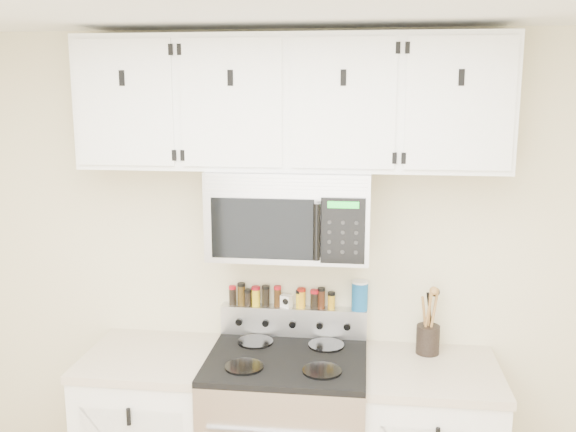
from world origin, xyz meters
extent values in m
cube|color=beige|center=(0.00, 1.75, 1.25)|extent=(3.50, 0.01, 2.50)
cube|color=black|center=(0.00, 1.43, 0.94)|extent=(0.76, 0.65, 0.03)
cube|color=#B7B7BA|center=(0.00, 1.71, 1.03)|extent=(0.76, 0.08, 0.15)
cylinder|color=black|center=(-0.18, 1.28, 0.96)|extent=(0.18, 0.18, 0.01)
cylinder|color=black|center=(0.18, 1.28, 0.96)|extent=(0.18, 0.18, 0.01)
cylinder|color=black|center=(-0.18, 1.57, 0.96)|extent=(0.18, 0.18, 0.01)
cylinder|color=black|center=(0.18, 1.57, 0.96)|extent=(0.18, 0.18, 0.01)
cube|color=#BCA790|center=(-0.69, 1.45, 0.90)|extent=(0.64, 0.62, 0.04)
cube|color=#BCA790|center=(0.69, 1.45, 0.90)|extent=(0.64, 0.62, 0.04)
cube|color=#9E9EA3|center=(0.00, 1.56, 1.63)|extent=(0.76, 0.38, 0.42)
cube|color=#B7B7BA|center=(0.00, 1.36, 1.80)|extent=(0.73, 0.01, 0.08)
cube|color=black|center=(-0.10, 1.36, 1.59)|extent=(0.47, 0.01, 0.28)
cube|color=black|center=(0.26, 1.36, 1.59)|extent=(0.20, 0.01, 0.30)
cylinder|color=black|center=(0.15, 1.33, 1.59)|extent=(0.03, 0.03, 0.26)
cube|color=white|center=(0.00, 1.58, 2.15)|extent=(2.00, 0.33, 0.62)
cube|color=white|center=(-0.75, 1.41, 2.15)|extent=(0.46, 0.01, 0.57)
cube|color=black|center=(-0.75, 1.41, 2.26)|extent=(0.02, 0.01, 0.07)
cube|color=white|center=(-0.25, 1.41, 2.15)|extent=(0.46, 0.01, 0.57)
cube|color=black|center=(-0.25, 1.41, 2.26)|extent=(0.03, 0.01, 0.07)
cube|color=white|center=(0.25, 1.41, 2.15)|extent=(0.46, 0.01, 0.57)
cube|color=black|center=(0.25, 1.41, 2.26)|extent=(0.03, 0.01, 0.07)
cube|color=white|center=(0.75, 1.41, 2.15)|extent=(0.46, 0.01, 0.57)
cube|color=black|center=(0.75, 1.41, 2.26)|extent=(0.02, 0.01, 0.07)
cylinder|color=black|center=(0.68, 1.62, 0.99)|extent=(0.12, 0.12, 0.14)
cylinder|color=olive|center=(0.68, 1.62, 1.10)|extent=(0.01, 0.01, 0.27)
cylinder|color=olive|center=(0.70, 1.61, 1.11)|extent=(0.01, 0.01, 0.29)
cylinder|color=olive|center=(0.66, 1.63, 1.09)|extent=(0.01, 0.01, 0.25)
cylinder|color=black|center=(0.69, 1.64, 1.10)|extent=(0.01, 0.01, 0.26)
cylinder|color=olive|center=(0.67, 1.60, 1.11)|extent=(0.01, 0.01, 0.28)
cube|color=white|center=(-0.04, 1.71, 1.13)|extent=(0.07, 0.06, 0.06)
cylinder|color=#155695|center=(0.34, 1.71, 1.17)|extent=(0.08, 0.08, 0.14)
cylinder|color=white|center=(0.34, 1.71, 1.25)|extent=(0.08, 0.08, 0.01)
cylinder|color=black|center=(-0.32, 1.71, 1.14)|extent=(0.04, 0.04, 0.09)
cylinder|color=#B20D1A|center=(-0.32, 1.71, 1.19)|extent=(0.04, 0.04, 0.02)
cylinder|color=#422E0F|center=(-0.28, 1.71, 1.15)|extent=(0.04, 0.04, 0.10)
cylinder|color=black|center=(-0.28, 1.71, 1.21)|extent=(0.04, 0.04, 0.02)
cylinder|color=black|center=(-0.24, 1.71, 1.13)|extent=(0.04, 0.04, 0.07)
cylinder|color=black|center=(-0.24, 1.71, 1.18)|extent=(0.04, 0.04, 0.02)
cylinder|color=yellow|center=(-0.20, 1.71, 1.14)|extent=(0.04, 0.04, 0.09)
cylinder|color=maroon|center=(-0.20, 1.71, 1.20)|extent=(0.05, 0.05, 0.02)
cylinder|color=black|center=(-0.15, 1.71, 1.15)|extent=(0.04, 0.04, 0.09)
cylinder|color=black|center=(-0.15, 1.71, 1.20)|extent=(0.04, 0.04, 0.02)
cylinder|color=#3A220D|center=(-0.08, 1.71, 1.15)|extent=(0.04, 0.04, 0.09)
cylinder|color=#B00D18|center=(-0.08, 1.71, 1.20)|extent=(0.04, 0.04, 0.02)
cylinder|color=yellow|center=(0.03, 1.71, 1.14)|extent=(0.04, 0.04, 0.08)
cylinder|color=black|center=(0.03, 1.71, 1.18)|extent=(0.04, 0.04, 0.02)
cylinder|color=gold|center=(0.04, 1.71, 1.14)|extent=(0.04, 0.04, 0.09)
cylinder|color=#A1180C|center=(0.04, 1.71, 1.20)|extent=(0.04, 0.04, 0.02)
cylinder|color=black|center=(0.11, 1.71, 1.14)|extent=(0.04, 0.04, 0.08)
cylinder|color=#B50D1A|center=(0.11, 1.71, 1.19)|extent=(0.05, 0.05, 0.02)
cylinder|color=#3E1C0E|center=(0.14, 1.71, 1.15)|extent=(0.04, 0.04, 0.09)
cylinder|color=black|center=(0.14, 1.71, 1.20)|extent=(0.04, 0.04, 0.02)
cylinder|color=gold|center=(0.20, 1.71, 1.14)|extent=(0.04, 0.04, 0.07)
cylinder|color=black|center=(0.20, 1.71, 1.18)|extent=(0.04, 0.04, 0.02)
camera|label=1|loc=(0.36, -1.44, 2.21)|focal=40.00mm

